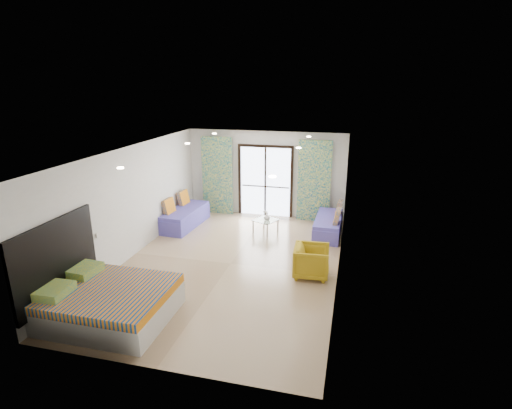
% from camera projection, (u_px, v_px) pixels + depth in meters
% --- Properties ---
extents(floor, '(5.00, 7.50, 0.01)m').
position_uv_depth(floor, '(231.00, 264.00, 9.51)').
color(floor, '#967959').
rests_on(floor, ground).
extents(ceiling, '(5.00, 7.50, 0.01)m').
position_uv_depth(ceiling, '(228.00, 151.00, 8.71)').
color(ceiling, silver).
rests_on(ceiling, ground).
extents(wall_back, '(5.00, 0.01, 2.70)m').
position_uv_depth(wall_back, '(266.00, 174.00, 12.58)').
color(wall_back, silver).
rests_on(wall_back, ground).
extents(wall_front, '(5.00, 0.01, 2.70)m').
position_uv_depth(wall_front, '(149.00, 290.00, 5.64)').
color(wall_front, silver).
rests_on(wall_front, ground).
extents(wall_left, '(0.01, 7.50, 2.70)m').
position_uv_depth(wall_left, '(131.00, 202.00, 9.69)').
color(wall_left, silver).
rests_on(wall_left, ground).
extents(wall_right, '(0.01, 7.50, 2.70)m').
position_uv_depth(wall_right, '(341.00, 219.00, 8.53)').
color(wall_right, silver).
rests_on(wall_right, ground).
extents(balcony_door, '(1.76, 0.08, 2.28)m').
position_uv_depth(balcony_door, '(265.00, 177.00, 12.58)').
color(balcony_door, black).
rests_on(balcony_door, floor).
extents(balcony_rail, '(1.52, 0.03, 0.04)m').
position_uv_depth(balcony_rail, '(265.00, 186.00, 12.68)').
color(balcony_rail, '#595451').
rests_on(balcony_rail, balcony_door).
extents(curtain_left, '(1.00, 0.10, 2.50)m').
position_uv_depth(curtain_left, '(217.00, 176.00, 12.80)').
color(curtain_left, beige).
rests_on(curtain_left, floor).
extents(curtain_right, '(1.00, 0.10, 2.50)m').
position_uv_depth(curtain_right, '(314.00, 181.00, 12.09)').
color(curtain_right, beige).
rests_on(curtain_right, floor).
extents(downlight_a, '(0.12, 0.12, 0.02)m').
position_uv_depth(downlight_a, '(120.00, 168.00, 7.19)').
color(downlight_a, '#FFE0B2').
rests_on(downlight_a, ceiling).
extents(downlight_b, '(0.12, 0.12, 0.02)m').
position_uv_depth(downlight_b, '(272.00, 177.00, 6.54)').
color(downlight_b, '#FFE0B2').
rests_on(downlight_b, ceiling).
extents(downlight_c, '(0.12, 0.12, 0.02)m').
position_uv_depth(downlight_c, '(187.00, 143.00, 9.97)').
color(downlight_c, '#FFE0B2').
rests_on(downlight_c, ceiling).
extents(downlight_d, '(0.12, 0.12, 0.02)m').
position_uv_depth(downlight_d, '(299.00, 148.00, 9.32)').
color(downlight_d, '#FFE0B2').
rests_on(downlight_d, ceiling).
extents(downlight_e, '(0.12, 0.12, 0.02)m').
position_uv_depth(downlight_e, '(214.00, 134.00, 11.82)').
color(downlight_e, '#FFE0B2').
rests_on(downlight_e, ceiling).
extents(downlight_f, '(0.12, 0.12, 0.02)m').
position_uv_depth(downlight_f, '(309.00, 137.00, 11.17)').
color(downlight_f, '#FFE0B2').
rests_on(downlight_f, ceiling).
extents(headboard, '(0.06, 2.10, 1.50)m').
position_uv_depth(headboard, '(56.00, 260.00, 7.27)').
color(headboard, black).
rests_on(headboard, floor).
extents(switch_plate, '(0.02, 0.10, 0.10)m').
position_uv_depth(switch_plate, '(98.00, 235.00, 8.43)').
color(switch_plate, silver).
rests_on(switch_plate, wall_left).
extents(bed, '(2.17, 1.77, 0.75)m').
position_uv_depth(bed, '(108.00, 302.00, 7.26)').
color(bed, silver).
rests_on(bed, floor).
extents(daybed_left, '(0.87, 1.98, 0.95)m').
position_uv_depth(daybed_left, '(184.00, 216.00, 11.90)').
color(daybed_left, '#5149AF').
rests_on(daybed_left, floor).
extents(daybed_right, '(0.73, 1.82, 0.89)m').
position_uv_depth(daybed_right, '(329.00, 225.00, 11.27)').
color(daybed_right, '#5149AF').
rests_on(daybed_right, floor).
extents(coffee_table, '(0.77, 0.77, 0.67)m').
position_uv_depth(coffee_table, '(266.00, 221.00, 11.37)').
color(coffee_table, silver).
rests_on(coffee_table, floor).
extents(vase, '(0.18, 0.19, 0.18)m').
position_uv_depth(vase, '(267.00, 217.00, 11.30)').
color(vase, white).
rests_on(vase, coffee_table).
extents(armchair, '(0.75, 0.79, 0.78)m').
position_uv_depth(armchair, '(312.00, 260.00, 8.81)').
color(armchair, '#B18E16').
rests_on(armchair, floor).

